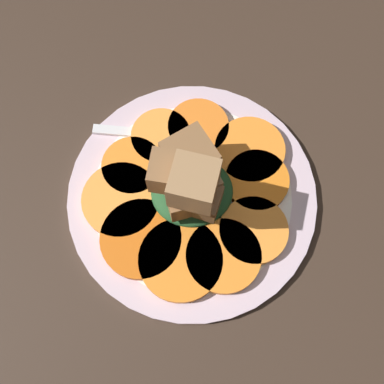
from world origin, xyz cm
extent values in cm
cube|color=#38281E|center=(0.00, 0.00, 1.00)|extent=(120.00, 120.00, 2.00)
cylinder|color=silver|center=(0.00, 0.00, 2.50)|extent=(28.06, 28.06, 1.00)
cylinder|color=white|center=(0.00, 0.00, 2.55)|extent=(22.45, 22.45, 1.00)
cylinder|color=orange|center=(1.92, 7.31, 3.61)|extent=(8.99, 8.99, 1.03)
cylinder|color=orange|center=(-2.66, 7.32, 3.61)|extent=(8.07, 8.07, 1.03)
cylinder|color=orange|center=(-6.22, 4.86, 3.61)|extent=(7.50, 7.50, 1.03)
cylinder|color=orange|center=(-7.38, -0.80, 3.61)|extent=(7.20, 7.20, 1.03)
cylinder|color=orange|center=(-7.08, -4.58, 3.61)|extent=(8.08, 8.08, 1.03)
cylinder|color=orange|center=(-1.52, -8.02, 3.61)|extent=(7.10, 7.10, 1.03)
cylinder|color=#F99438|center=(2.91, -7.25, 3.61)|extent=(6.89, 6.89, 1.03)
cylinder|color=orange|center=(6.41, -3.90, 3.61)|extent=(6.90, 6.90, 1.03)
cylinder|color=#F99438|center=(7.90, 0.35, 3.61)|extent=(8.63, 8.63, 1.03)
cylinder|color=#D56013|center=(5.97, 4.62, 3.61)|extent=(8.80, 8.80, 1.03)
ellipsoid|color=#235128|center=(0.00, 0.00, 4.30)|extent=(9.03, 8.12, 2.41)
cube|color=#9E754C|center=(-0.74, 0.23, 7.33)|extent=(4.70, 4.70, 3.63)
cube|color=olive|center=(1.05, 1.63, 7.23)|extent=(4.01, 4.01, 3.45)
cube|color=brown|center=(-1.06, 2.10, 7.12)|extent=(4.25, 4.25, 3.22)
cube|color=brown|center=(0.09, -2.41, 7.85)|extent=(6.26, 6.26, 4.68)
cube|color=brown|center=(2.34, -0.04, 10.75)|extent=(4.28, 4.28, 3.50)
cube|color=#9E754C|center=(0.41, 1.85, 11.99)|extent=(5.51, 5.51, 4.32)
cube|color=silver|center=(4.32, -7.94, 3.30)|extent=(13.10, 3.55, 0.40)
cube|color=silver|center=(-2.90, -6.55, 3.30)|extent=(2.00, 2.57, 0.40)
cube|color=silver|center=(-6.41, -6.90, 3.30)|extent=(5.14, 1.28, 0.40)
cube|color=silver|center=(-6.29, -6.24, 3.30)|extent=(5.14, 1.28, 0.40)
cube|color=silver|center=(-6.16, -5.59, 3.30)|extent=(5.14, 1.28, 0.40)
cube|color=silver|center=(-6.04, -4.93, 3.30)|extent=(5.14, 1.28, 0.40)
camera|label=1|loc=(1.63, 16.93, 54.20)|focal=45.00mm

